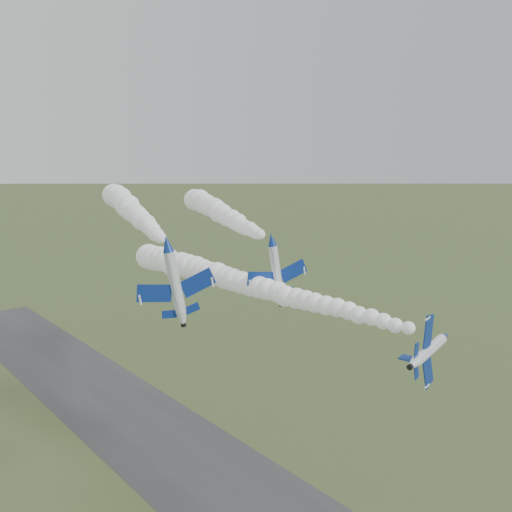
{
  "coord_description": "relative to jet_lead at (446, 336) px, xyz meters",
  "views": [
    {
      "loc": [
        -51.72,
        -49.67,
        56.19
      ],
      "look_at": [
        2.22,
        15.57,
        40.58
      ],
      "focal_mm": 40.0,
      "sensor_mm": 36.0,
      "label": 1
    }
  ],
  "objects": [
    {
      "name": "runway",
      "position": [
        -11.48,
        41.35,
        -32.85
      ],
      "size": [
        24.0,
        260.0,
        0.04
      ],
      "primitive_type": "cube",
      "color": "#313134",
      "rests_on": "ground"
    },
    {
      "name": "jet_pair_right",
      "position": [
        -3.32,
        30.08,
        9.29
      ],
      "size": [
        10.41,
        12.16,
        3.34
      ],
      "rotation": [
        0.0,
        -0.16,
        -0.34
      ],
      "color": "silver"
    },
    {
      "name": "smoke_trail_jet_lead",
      "position": [
        -5.52,
        31.87,
        1.59
      ],
      "size": [
        15.75,
        59.35,
        4.91
      ],
      "primitive_type": null,
      "rotation": [
        0.0,
        0.0,
        0.18
      ],
      "color": "white"
    },
    {
      "name": "jet_pair_left",
      "position": [
        -22.42,
        30.65,
        10.47
      ],
      "size": [
        11.33,
        13.21,
        3.72
      ],
      "rotation": [
        0.0,
        -0.17,
        -0.37
      ],
      "color": "silver"
    },
    {
      "name": "smoke_trail_jet_pair_left",
      "position": [
        -10.8,
        63.3,
        11.83
      ],
      "size": [
        27.78,
        60.14,
        5.37
      ],
      "primitive_type": null,
      "rotation": [
        0.0,
        0.0,
        -0.37
      ],
      "color": "white"
    },
    {
      "name": "smoke_trail_jet_pair_right",
      "position": [
        7.78,
        59.13,
        10.37
      ],
      "size": [
        24.25,
        55.06,
        5.46
      ],
      "primitive_type": null,
      "rotation": [
        0.0,
        0.0,
        -0.34
      ],
      "color": "white"
    },
    {
      "name": "jet_lead",
      "position": [
        0.0,
        0.0,
        0.0
      ],
      "size": [
        3.47,
        11.37,
        9.37
      ],
      "rotation": [
        0.0,
        1.46,
        0.18
      ],
      "color": "silver"
    }
  ]
}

